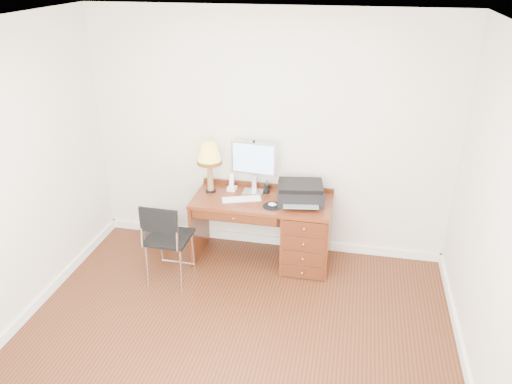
% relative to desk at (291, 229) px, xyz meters
% --- Properties ---
extents(ground, '(4.00, 4.00, 0.00)m').
position_rel_desk_xyz_m(ground, '(-0.32, -1.40, -0.41)').
color(ground, '#391A0D').
rests_on(ground, ground).
extents(room_shell, '(4.00, 4.00, 4.00)m').
position_rel_desk_xyz_m(room_shell, '(-0.32, -0.77, -0.36)').
color(room_shell, silver).
rests_on(room_shell, ground).
extents(desk, '(1.50, 0.67, 0.75)m').
position_rel_desk_xyz_m(desk, '(0.00, 0.00, 0.00)').
color(desk, '#632914').
rests_on(desk, ground).
extents(monitor, '(0.50, 0.18, 0.58)m').
position_rel_desk_xyz_m(monitor, '(-0.45, 0.17, 0.70)').
color(monitor, silver).
rests_on(monitor, desk).
extents(keyboard, '(0.43, 0.25, 0.02)m').
position_rel_desk_xyz_m(keyboard, '(-0.54, -0.06, 0.35)').
color(keyboard, white).
rests_on(keyboard, desk).
extents(mouse_pad, '(0.21, 0.21, 0.04)m').
position_rel_desk_xyz_m(mouse_pad, '(-0.18, -0.15, 0.35)').
color(mouse_pad, black).
rests_on(mouse_pad, desk).
extents(printer, '(0.53, 0.45, 0.21)m').
position_rel_desk_xyz_m(printer, '(0.09, 0.02, 0.44)').
color(printer, black).
rests_on(printer, desk).
extents(leg_lamp, '(0.28, 0.28, 0.57)m').
position_rel_desk_xyz_m(leg_lamp, '(-0.92, 0.08, 0.75)').
color(leg_lamp, black).
rests_on(leg_lamp, desk).
extents(phone, '(0.10, 0.10, 0.20)m').
position_rel_desk_xyz_m(phone, '(-0.70, 0.15, 0.40)').
color(phone, white).
rests_on(phone, desk).
extents(pen_cup, '(0.07, 0.07, 0.09)m').
position_rel_desk_xyz_m(pen_cup, '(-0.31, 0.17, 0.38)').
color(pen_cup, black).
rests_on(pen_cup, desk).
extents(chair, '(0.44, 0.45, 0.93)m').
position_rel_desk_xyz_m(chair, '(-1.20, -0.63, 0.15)').
color(chair, black).
rests_on(chair, ground).
extents(equipment_box, '(0.33, 0.33, 0.31)m').
position_rel_desk_xyz_m(equipment_box, '(-1.58, 0.10, -0.26)').
color(equipment_box, black).
rests_on(equipment_box, ground).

